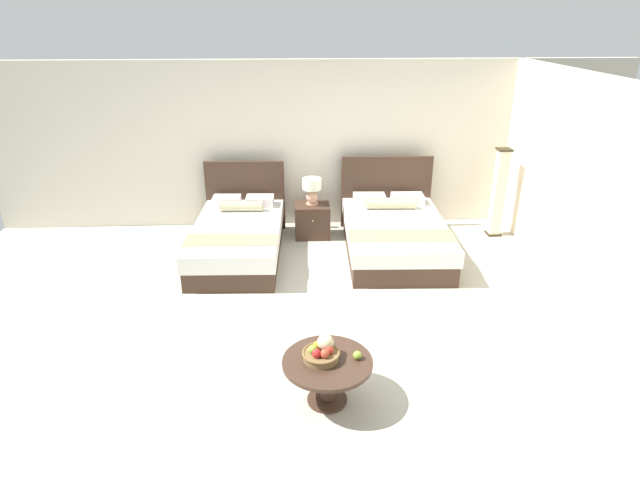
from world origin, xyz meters
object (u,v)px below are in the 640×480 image
(bed_near_window, at_px, (239,236))
(table_lamp, at_px, (312,188))
(floor_lamp_corner, at_px, (498,193))
(coffee_table, at_px, (327,370))
(nightstand, at_px, (312,220))
(fruit_bowl, at_px, (322,352))
(loose_apple, at_px, (357,355))
(bed_near_corner, at_px, (394,233))

(bed_near_window, relative_size, table_lamp, 5.57)
(table_lamp, bearing_deg, floor_lamp_corner, -2.37)
(table_lamp, relative_size, coffee_table, 0.51)
(bed_near_window, height_order, nightstand, bed_near_window)
(fruit_bowl, xyz_separation_m, loose_apple, (0.30, -0.02, -0.03))
(bed_near_corner, height_order, table_lamp, bed_near_corner)
(nightstand, xyz_separation_m, loose_apple, (0.23, -3.78, 0.21))
(bed_near_corner, relative_size, fruit_bowl, 6.77)
(loose_apple, height_order, floor_lamp_corner, floor_lamp_corner)
(bed_near_corner, bearing_deg, loose_apple, -106.09)
(table_lamp, relative_size, floor_lamp_corner, 0.30)
(bed_near_window, distance_m, loose_apple, 3.40)
(bed_near_corner, height_order, loose_apple, bed_near_corner)
(nightstand, xyz_separation_m, floor_lamp_corner, (2.80, -0.10, 0.42))
(bed_near_window, relative_size, fruit_bowl, 6.78)
(nightstand, xyz_separation_m, coffee_table, (-0.03, -3.79, 0.08))
(nightstand, distance_m, floor_lamp_corner, 2.84)
(coffee_table, xyz_separation_m, floor_lamp_corner, (2.83, 3.69, 0.34))
(loose_apple, bearing_deg, coffee_table, -178.22)
(nightstand, height_order, fruit_bowl, fruit_bowl)
(bed_near_corner, distance_m, fruit_bowl, 3.36)
(coffee_table, bearing_deg, floor_lamp_corner, 52.52)
(bed_near_window, xyz_separation_m, nightstand, (1.06, 0.63, -0.02))
(coffee_table, distance_m, loose_apple, 0.29)
(table_lamp, bearing_deg, loose_apple, -86.50)
(bed_near_window, bearing_deg, coffee_table, -71.82)
(bed_near_corner, bearing_deg, table_lamp, 150.24)
(nightstand, bearing_deg, floor_lamp_corner, -1.97)
(table_lamp, bearing_deg, bed_near_window, -148.29)
(bed_near_window, bearing_deg, fruit_bowl, -72.42)
(table_lamp, distance_m, coffee_table, 3.83)
(bed_near_window, xyz_separation_m, coffee_table, (1.03, -3.15, 0.05))
(bed_near_corner, xyz_separation_m, nightstand, (-1.14, 0.63, -0.02))
(bed_near_window, height_order, floor_lamp_corner, floor_lamp_corner)
(fruit_bowl, relative_size, loose_apple, 4.38)
(bed_near_corner, height_order, floor_lamp_corner, floor_lamp_corner)
(bed_near_window, xyz_separation_m, floor_lamp_corner, (3.86, 0.54, 0.39))
(bed_near_window, xyz_separation_m, table_lamp, (1.06, 0.65, 0.48))
(fruit_bowl, bearing_deg, nightstand, 88.90)
(bed_near_corner, xyz_separation_m, table_lamp, (-1.14, 0.65, 0.48))
(nightstand, bearing_deg, table_lamp, 90.00)
(floor_lamp_corner, bearing_deg, coffee_table, -127.48)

